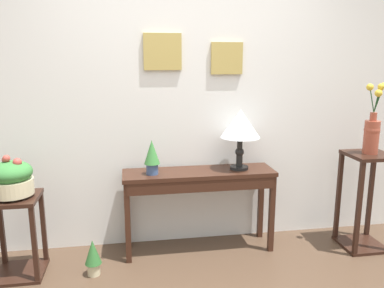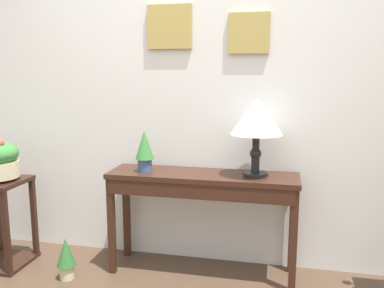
# 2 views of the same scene
# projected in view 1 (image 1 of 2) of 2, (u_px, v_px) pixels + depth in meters

# --- Properties ---
(back_wall_with_art) EXTENTS (9.00, 0.13, 2.80)m
(back_wall_with_art) POSITION_uv_depth(u_px,v_px,m) (185.00, 90.00, 3.44)
(back_wall_with_art) COLOR silver
(back_wall_with_art) RESTS_ON ground
(console_table) EXTENTS (1.30, 0.35, 0.73)m
(console_table) POSITION_uv_depth(u_px,v_px,m) (199.00, 184.00, 3.34)
(console_table) COLOR #381E14
(console_table) RESTS_ON ground
(table_lamp) EXTENTS (0.34, 0.34, 0.52)m
(table_lamp) POSITION_uv_depth(u_px,v_px,m) (240.00, 126.00, 3.32)
(table_lamp) COLOR black
(table_lamp) RESTS_ON console_table
(potted_plant_on_console) EXTENTS (0.13, 0.13, 0.29)m
(potted_plant_on_console) POSITION_uv_depth(u_px,v_px,m) (152.00, 156.00, 3.21)
(potted_plant_on_console) COLOR #3D5684
(potted_plant_on_console) RESTS_ON console_table
(pedestal_stand_left) EXTENTS (0.37, 0.37, 0.65)m
(pedestal_stand_left) POSITION_uv_depth(u_px,v_px,m) (17.00, 236.00, 3.01)
(pedestal_stand_left) COLOR black
(pedestal_stand_left) RESTS_ON ground
(planter_bowl_wide_left) EXTENTS (0.31, 0.31, 0.33)m
(planter_bowl_wide_left) POSITION_uv_depth(u_px,v_px,m) (11.00, 178.00, 2.91)
(planter_bowl_wide_left) COLOR beige
(planter_bowl_wide_left) RESTS_ON pedestal_stand_left
(pedestal_stand_right) EXTENTS (0.37, 0.37, 0.87)m
(pedestal_stand_right) POSITION_uv_depth(u_px,v_px,m) (365.00, 201.00, 3.45)
(pedestal_stand_right) COLOR black
(pedestal_stand_right) RESTS_ON ground
(flower_vase_tall_right) EXTENTS (0.17, 0.17, 0.61)m
(flower_vase_tall_right) POSITION_uv_depth(u_px,v_px,m) (372.00, 130.00, 3.31)
(flower_vase_tall_right) COLOR #9E4733
(flower_vase_tall_right) RESTS_ON pedestal_stand_right
(potted_plant_floor) EXTENTS (0.13, 0.13, 0.30)m
(potted_plant_floor) POSITION_uv_depth(u_px,v_px,m) (93.00, 256.00, 3.03)
(potted_plant_floor) COLOR beige
(potted_plant_floor) RESTS_ON ground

